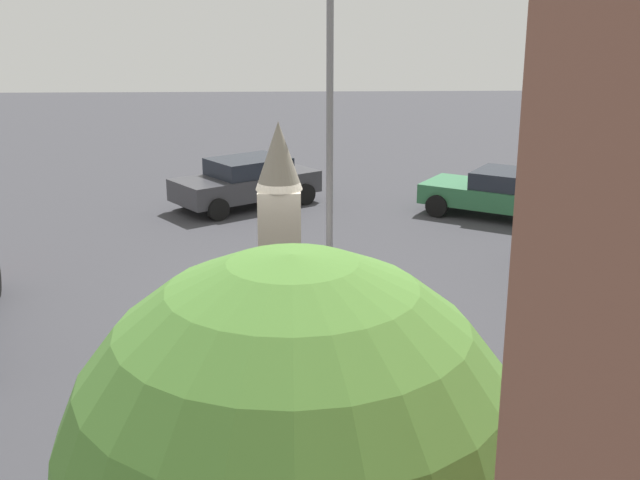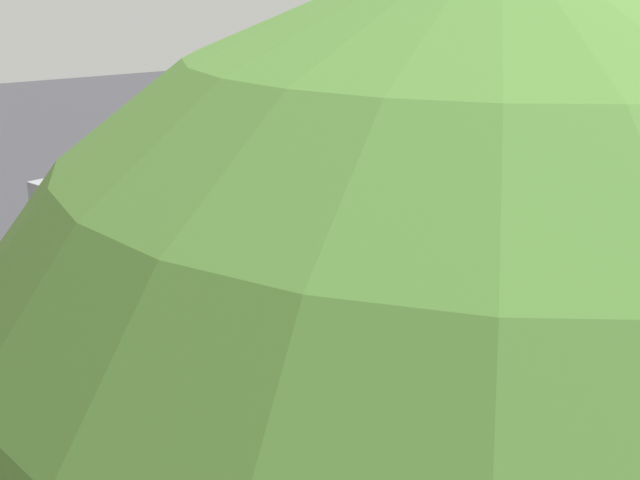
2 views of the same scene
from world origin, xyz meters
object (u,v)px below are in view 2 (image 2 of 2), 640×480
(truck_grey_parked_left, at_px, (130,218))
(car_dark_grey_waiting, at_px, (595,206))
(monument, at_px, (386,237))
(streetlamp, at_px, (530,87))

(truck_grey_parked_left, bearing_deg, car_dark_grey_waiting, -26.18)
(monument, xyz_separation_m, truck_grey_parked_left, (-2.70, 6.35, -0.70))
(car_dark_grey_waiting, height_order, truck_grey_parked_left, truck_grey_parked_left)
(monument, height_order, car_dark_grey_waiting, monument)
(monument, height_order, truck_grey_parked_left, monument)
(truck_grey_parked_left, bearing_deg, monument, -66.95)
(monument, distance_m, car_dark_grey_waiting, 8.12)
(monument, height_order, streetlamp, streetlamp)
(streetlamp, height_order, car_dark_grey_waiting, streetlamp)
(monument, relative_size, streetlamp, 0.48)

